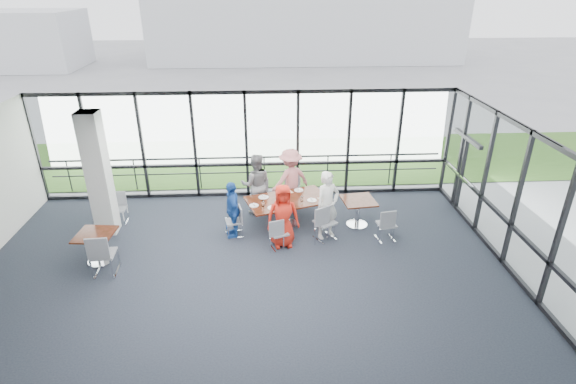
{
  "coord_description": "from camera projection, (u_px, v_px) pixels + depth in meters",
  "views": [
    {
      "loc": [
        0.52,
        -7.46,
        5.97
      ],
      "look_at": [
        1.09,
        2.8,
        1.1
      ],
      "focal_mm": 28.0,
      "sensor_mm": 36.0,
      "label": 1
    }
  ],
  "objects": [
    {
      "name": "plate_end",
      "position": [
        254.0,
        205.0,
        11.44
      ],
      "size": [
        0.24,
        0.24,
        0.01
      ],
      "primitive_type": "cylinder",
      "color": "white",
      "rests_on": "main_table"
    },
    {
      "name": "plate_fr",
      "position": [
        299.0,
        190.0,
        12.28
      ],
      "size": [
        0.26,
        0.26,
        0.01
      ],
      "primitive_type": "cylinder",
      "color": "white",
      "rests_on": "main_table"
    },
    {
      "name": "chair_main_nr",
      "position": [
        325.0,
        222.0,
        11.23
      ],
      "size": [
        0.64,
        0.64,
        0.96
      ],
      "primitive_type": null,
      "rotation": [
        0.0,
        0.0,
        0.53
      ],
      "color": "gray",
      "rests_on": "ground"
    },
    {
      "name": "green_bottle",
      "position": [
        288.0,
        194.0,
        11.84
      ],
      "size": [
        0.05,
        0.05,
        0.2
      ],
      "primitive_type": "cylinder",
      "color": "#1F7738",
      "rests_on": "main_table"
    },
    {
      "name": "plate_nr",
      "position": [
        312.0,
        200.0,
        11.71
      ],
      "size": [
        0.24,
        0.24,
        0.01
      ],
      "primitive_type": "cylinder",
      "color": "white",
      "rests_on": "main_table"
    },
    {
      "name": "hangar_main",
      "position": [
        303.0,
        20.0,
        37.06
      ],
      "size": [
        24.0,
        10.0,
        6.0
      ],
      "primitive_type": "cube",
      "color": "silver",
      "rests_on": "ground"
    },
    {
      "name": "plate_nl",
      "position": [
        273.0,
        208.0,
        11.33
      ],
      "size": [
        0.27,
        0.27,
        0.01
      ],
      "primitive_type": "cylinder",
      "color": "white",
      "rests_on": "main_table"
    },
    {
      "name": "menu_c",
      "position": [
        287.0,
        192.0,
        12.16
      ],
      "size": [
        0.33,
        0.29,
        0.0
      ],
      "primitive_type": "cube",
      "rotation": [
        0.0,
        0.0,
        0.47
      ],
      "color": "silver",
      "rests_on": "main_table"
    },
    {
      "name": "menu_a",
      "position": [
        287.0,
        207.0,
        11.37
      ],
      "size": [
        0.36,
        0.37,
        0.0
      ],
      "primitive_type": "cube",
      "rotation": [
        0.0,
        0.0,
        0.88
      ],
      "color": "silver",
      "rests_on": "main_table"
    },
    {
      "name": "diner_near_right",
      "position": [
        328.0,
        205.0,
        11.17
      ],
      "size": [
        0.79,
        0.72,
        1.78
      ],
      "primitive_type": "imported",
      "rotation": [
        0.0,
        0.0,
        0.48
      ],
      "color": "white",
      "rests_on": "ground"
    },
    {
      "name": "plate_fl",
      "position": [
        264.0,
        197.0,
        11.88
      ],
      "size": [
        0.27,
        0.27,
        0.01
      ],
      "primitive_type": "cylinder",
      "color": "white",
      "rests_on": "main_table"
    },
    {
      "name": "tumbler_c",
      "position": [
        284.0,
        193.0,
        12.0
      ],
      "size": [
        0.07,
        0.07,
        0.13
      ],
      "primitive_type": "cylinder",
      "color": "white",
      "rests_on": "main_table"
    },
    {
      "name": "chair_main_nl",
      "position": [
        279.0,
        233.0,
        10.88
      ],
      "size": [
        0.51,
        0.51,
        0.82
      ],
      "primitive_type": null,
      "rotation": [
        0.0,
        0.0,
        0.35
      ],
      "color": "gray",
      "rests_on": "ground"
    },
    {
      "name": "apron",
      "position": [
        251.0,
        142.0,
        18.3
      ],
      "size": [
        80.0,
        70.0,
        0.02
      ],
      "primitive_type": "cube",
      "color": "gray",
      "rests_on": "ground"
    },
    {
      "name": "ceiling",
      "position": [
        235.0,
        154.0,
        7.89
      ],
      "size": [
        12.0,
        10.0,
        0.04
      ],
      "primitive_type": "cube",
      "color": "silver",
      "rests_on": "ground"
    },
    {
      "name": "side_table_left",
      "position": [
        96.0,
        238.0,
        10.24
      ],
      "size": [
        0.89,
        0.89,
        0.75
      ],
      "rotation": [
        0.0,
        0.0,
        -0.1
      ],
      "color": "black",
      "rests_on": "ground"
    },
    {
      "name": "chair_main_fr",
      "position": [
        292.0,
        189.0,
        12.97
      ],
      "size": [
        0.52,
        0.52,
        0.99
      ],
      "primitive_type": null,
      "rotation": [
        0.0,
        0.0,
        3.23
      ],
      "color": "gray",
      "rests_on": "ground"
    },
    {
      "name": "diner_end",
      "position": [
        233.0,
        209.0,
        11.26
      ],
      "size": [
        0.62,
        0.95,
        1.51
      ],
      "primitive_type": "imported",
      "rotation": [
        0.0,
        0.0,
        -1.4
      ],
      "color": "#1E4DA4",
      "rests_on": "ground"
    },
    {
      "name": "chair_spare_la",
      "position": [
        104.0,
        254.0,
        9.88
      ],
      "size": [
        0.52,
        0.52,
        1.01
      ],
      "primitive_type": null,
      "rotation": [
        0.0,
        0.0,
        0.06
      ],
      "color": "gray",
      "rests_on": "ground"
    },
    {
      "name": "diner_far_left",
      "position": [
        256.0,
        184.0,
        12.35
      ],
      "size": [
        0.88,
        0.57,
        1.75
      ],
      "primitive_type": "imported",
      "rotation": [
        0.0,
        0.0,
        3.19
      ],
      "color": "slate",
      "rests_on": "ground"
    },
    {
      "name": "structural_column",
      "position": [
        99.0,
        175.0,
        11.1
      ],
      "size": [
        0.5,
        0.5,
        3.2
      ],
      "primitive_type": "cube",
      "color": "silver",
      "rests_on": "ground"
    },
    {
      "name": "chair_main_end",
      "position": [
        234.0,
        221.0,
        11.41
      ],
      "size": [
        0.48,
        0.48,
        0.82
      ],
      "primitive_type": null,
      "rotation": [
        0.0,
        0.0,
        -1.35
      ],
      "color": "gray",
      "rests_on": "ground"
    },
    {
      "name": "chair_main_fl",
      "position": [
        259.0,
        196.0,
        12.75
      ],
      "size": [
        0.55,
        0.55,
        0.82
      ],
      "primitive_type": null,
      "rotation": [
        0.0,
        0.0,
        3.67
      ],
      "color": "gray",
      "rests_on": "ground"
    },
    {
      "name": "tumbler_a",
      "position": [
        280.0,
        202.0,
        11.48
      ],
      "size": [
        0.07,
        0.07,
        0.15
      ],
      "primitive_type": "cylinder",
      "color": "white",
      "rests_on": "main_table"
    },
    {
      "name": "tumbler_d",
      "position": [
        263.0,
        204.0,
        11.39
      ],
      "size": [
        0.07,
        0.07,
        0.15
      ],
      "primitive_type": "cylinder",
      "color": "white",
      "rests_on": "main_table"
    },
    {
      "name": "menu_b",
      "position": [
        324.0,
        199.0,
        11.82
      ],
      "size": [
        0.33,
        0.28,
        0.0
      ],
      "primitive_type": "cube",
      "rotation": [
        0.0,
        0.0,
        0.3
      ],
      "color": "silver",
      "rests_on": "main_table"
    },
    {
      "name": "hangar_aux",
      "position": [
        8.0,
        40.0,
        32.77
      ],
      "size": [
        10.0,
        6.0,
        4.0
      ],
      "primitive_type": "cube",
      "color": "silver",
      "rests_on": "ground"
    },
    {
      "name": "ketchup_bottle",
      "position": [
        286.0,
        196.0,
        11.77
      ],
      "size": [
        0.06,
        0.06,
        0.18
      ],
      "primitive_type": "cylinder",
      "color": "#AB341D",
      "rests_on": "main_table"
    },
    {
      "name": "tumbler_b",
      "position": [
        302.0,
        199.0,
        11.65
      ],
      "size": [
        0.07,
        0.07,
        0.14
      ],
      "primitive_type": "cylinder",
      "color": "white",
      "rests_on": "main_table"
    },
    {
      "name": "chair_spare_r",
      "position": [
        386.0,
        224.0,
        11.22
      ],
      "size": [
        0.49,
        0.49,
        0.87
      ],
      "primitive_type": null,
      "rotation": [
        0.0,
        0.0,
        0.17
      ],
      "color": "gray",
      "rests_on": "ground"
    },
    {
      "name": "diner_far_right",
      "position": [
        290.0,
        180.0,
        12.58
      ],
      "size": [
        1.31,
        1.07,
        1.8
      ],
      "primitive_type": "imported",
      "rotation": [
        0.0,
        0.0,
        3.62
      ],
      "color": "#D27778",
      "rests_on": "ground"
    },
    {
      "name": "condiment_caddy",
      "position": [
        286.0,
        197.0,
        11.88
      ],
      "size": [
        0.1,
        0.07,
        0.04
      ],
      "primitive_type": "cube",
      "color": "black",
      "rests_on": "main_table"
    },
    {
      "name": "main_table",
      "position": [
        287.0,
        203.0,
        11.84
      ],
      "size": [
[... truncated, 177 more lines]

